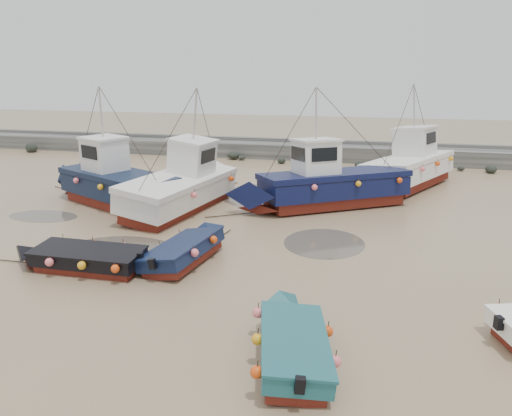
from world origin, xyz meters
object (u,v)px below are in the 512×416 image
(dinghy_4, at_px, (80,256))
(cabin_boat_1, at_px, (184,184))
(cabin_boat_3, at_px, (414,164))
(dinghy_1, at_px, (189,247))
(cabin_boat_2, at_px, (324,183))
(person, at_px, (181,195))
(cabin_boat_0, at_px, (111,180))
(dinghy_2, at_px, (291,338))

(dinghy_4, bearing_deg, cabin_boat_1, -4.15)
(cabin_boat_1, relative_size, cabin_boat_3, 1.10)
(dinghy_4, bearing_deg, cabin_boat_3, -36.46)
(dinghy_1, relative_size, cabin_boat_3, 0.63)
(dinghy_4, height_order, cabin_boat_2, cabin_boat_2)
(dinghy_1, xyz_separation_m, cabin_boat_3, (9.14, 15.43, 0.79))
(dinghy_1, xyz_separation_m, cabin_boat_2, (4.16, 8.82, 0.77))
(person, bearing_deg, cabin_boat_3, -151.34)
(dinghy_4, distance_m, cabin_boat_0, 9.28)
(cabin_boat_1, bearing_deg, dinghy_4, -83.98)
(dinghy_1, relative_size, dinghy_2, 1.08)
(person, bearing_deg, dinghy_4, 97.40)
(cabin_boat_3, distance_m, person, 14.66)
(cabin_boat_3, bearing_deg, person, -128.95)
(dinghy_1, height_order, cabin_boat_0, cabin_boat_0)
(dinghy_1, xyz_separation_m, cabin_boat_1, (-2.94, 6.99, 0.77))
(dinghy_1, height_order, person, dinghy_1)
(cabin_boat_2, relative_size, cabin_boat_3, 1.01)
(cabin_boat_0, relative_size, cabin_boat_1, 0.90)
(dinghy_2, distance_m, dinghy_4, 9.37)
(cabin_boat_0, relative_size, cabin_boat_2, 0.99)
(dinghy_4, distance_m, cabin_boat_1, 8.88)
(dinghy_2, distance_m, person, 17.71)
(dinghy_4, height_order, cabin_boat_3, cabin_boat_3)
(dinghy_2, xyz_separation_m, dinghy_4, (-8.51, 3.92, -0.01))
(dinghy_1, bearing_deg, dinghy_4, -145.02)
(dinghy_4, xyz_separation_m, cabin_boat_1, (0.62, 8.83, 0.77))
(cabin_boat_0, height_order, cabin_boat_1, same)
(dinghy_1, distance_m, cabin_boat_2, 9.78)
(cabin_boat_1, xyz_separation_m, cabin_boat_2, (7.10, 1.83, -0.00))
(cabin_boat_2, bearing_deg, dinghy_4, 111.49)
(dinghy_4, xyz_separation_m, cabin_boat_2, (7.72, 10.65, 0.77))
(dinghy_4, height_order, person, dinghy_4)
(dinghy_4, height_order, cabin_boat_1, cabin_boat_1)
(cabin_boat_0, height_order, person, cabin_boat_0)
(cabin_boat_1, bearing_deg, dinghy_2, -48.20)
(dinghy_4, relative_size, cabin_boat_1, 0.59)
(cabin_boat_2, bearing_deg, cabin_boat_3, -69.50)
(person, bearing_deg, dinghy_2, 125.31)
(dinghy_2, xyz_separation_m, cabin_boat_2, (-0.78, 14.57, 0.76))
(dinghy_1, relative_size, cabin_boat_0, 0.63)
(dinghy_2, relative_size, cabin_boat_3, 0.58)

